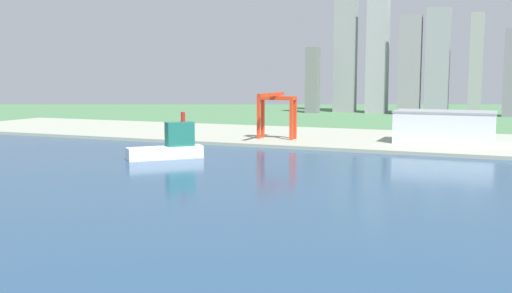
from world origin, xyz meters
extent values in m
plane|color=#47754A|center=(0.00, 300.00, 0.00)|extent=(2400.00, 2400.00, 0.00)
cube|color=navy|center=(0.00, 240.00, 0.07)|extent=(840.00, 360.00, 0.15)
cube|color=#9A9F8D|center=(0.00, 490.00, 1.25)|extent=(840.00, 140.00, 2.50)
cube|color=white|center=(-129.37, 348.31, 3.82)|extent=(38.19, 39.43, 7.34)
cube|color=#1E6B59|center=(-123.14, 354.88, 14.58)|extent=(17.37, 17.64, 14.18)
cylinder|color=red|center=(-121.61, 356.49, 24.61)|extent=(2.50, 2.50, 5.87)
cube|color=red|center=(-113.13, 453.29, 16.85)|extent=(2.20, 2.20, 28.71)
cube|color=red|center=(-87.62, 453.29, 16.85)|extent=(2.20, 2.20, 28.71)
cube|color=red|center=(-113.13, 461.29, 16.85)|extent=(2.20, 2.20, 28.71)
cube|color=red|center=(-87.62, 461.29, 16.85)|extent=(2.20, 2.20, 28.71)
cube|color=red|center=(-100.37, 457.29, 32.61)|extent=(27.92, 10.00, 2.80)
cube|color=red|center=(-100.37, 445.66, 35.41)|extent=(2.60, 46.54, 2.60)
cube|color=silver|center=(16.37, 475.94, 13.06)|extent=(65.42, 34.41, 21.12)
cube|color=gray|center=(16.37, 475.94, 24.22)|extent=(66.73, 35.10, 1.20)
cube|color=slate|center=(-178.70, 795.50, 42.49)|extent=(16.17, 15.18, 84.99)
cube|color=gray|center=(-144.04, 828.84, 77.95)|extent=(27.44, 21.51, 155.91)
cube|color=#98989E|center=(-100.15, 822.83, 78.03)|extent=(26.32, 21.08, 156.05)
cube|color=gray|center=(-56.56, 805.54, 61.22)|extent=(26.40, 16.94, 122.45)
cube|color=gray|center=(-24.16, 810.86, 65.03)|extent=(27.32, 22.55, 130.05)
cube|color=gray|center=(20.50, 805.83, 60.98)|extent=(14.32, 26.23, 121.97)
cube|color=slate|center=(59.40, 822.54, 51.83)|extent=(16.87, 27.97, 103.66)
camera|label=1|loc=(53.70, 50.60, 49.34)|focal=41.55mm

